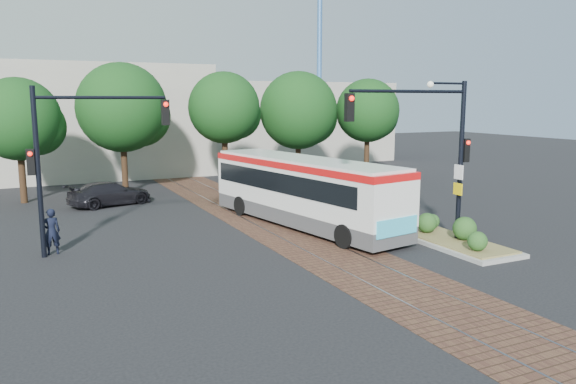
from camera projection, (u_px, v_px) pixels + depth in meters
name	position (u px, v px, depth m)	size (l,w,h in m)	color
ground	(333.00, 253.00, 20.41)	(120.00, 120.00, 0.00)	black
trackbed	(286.00, 230.00, 23.97)	(3.60, 40.00, 0.02)	brown
tree_row	(218.00, 111.00, 34.74)	(26.40, 5.60, 7.67)	#382314
warehouses	(148.00, 121.00, 45.14)	(40.00, 13.00, 8.00)	#ADA899
crane	(319.00, 46.00, 56.56)	(8.00, 0.50, 18.00)	#3F72B2
city_bus	(303.00, 188.00, 24.69)	(4.30, 11.43, 3.00)	#434345
traffic_island	(453.00, 236.00, 21.61)	(2.20, 5.20, 1.13)	gray
signal_pole_main	(436.00, 137.00, 20.66)	(5.49, 0.46, 6.00)	black
signal_pole_left	(72.00, 147.00, 19.77)	(4.99, 0.34, 6.00)	black
officer	(51.00, 232.00, 20.15)	(0.62, 0.40, 1.69)	black
parked_car	(110.00, 193.00, 29.58)	(1.77, 4.36, 1.26)	black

